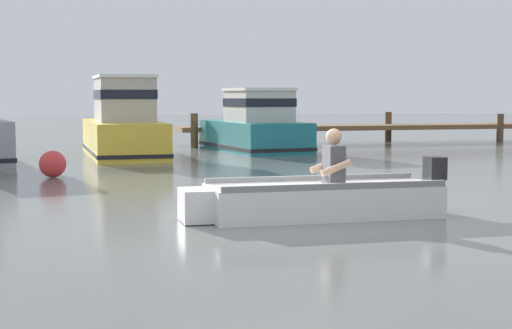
{
  "coord_description": "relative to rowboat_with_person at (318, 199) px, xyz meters",
  "views": [
    {
      "loc": [
        -2.87,
        -9.76,
        1.61
      ],
      "look_at": [
        0.38,
        2.0,
        0.55
      ],
      "focal_mm": 54.58,
      "sensor_mm": 36.0,
      "label": 1
    }
  ],
  "objects": [
    {
      "name": "mooring_buoy",
      "position": [
        -3.36,
        6.28,
        0.02
      ],
      "size": [
        0.54,
        0.54,
        0.54
      ],
      "primitive_type": "sphere",
      "color": "red",
      "rests_on": "ground"
    },
    {
      "name": "wooden_dock",
      "position": [
        8.56,
        15.39,
        0.31
      ],
      "size": [
        15.61,
        1.64,
        1.2
      ],
      "color": "brown",
      "rests_on": "ground"
    },
    {
      "name": "rowboat_with_person",
      "position": [
        0.0,
        0.0,
        0.0
      ],
      "size": [
        3.71,
        1.14,
        1.19
      ],
      "color": "white",
      "rests_on": "ground"
    },
    {
      "name": "ground_plane",
      "position": [
        -0.7,
        0.0,
        -0.25
      ],
      "size": [
        120.0,
        120.0,
        0.0
      ],
      "primitive_type": "plane",
      "color": "slate"
    },
    {
      "name": "moored_boat_yellow",
      "position": [
        -1.41,
        11.62,
        0.56
      ],
      "size": [
        1.91,
        5.53,
        2.19
      ],
      "color": "gold",
      "rests_on": "ground"
    },
    {
      "name": "moored_boat_teal",
      "position": [
        2.6,
        12.61,
        0.45
      ],
      "size": [
        2.52,
        4.74,
        1.87
      ],
      "color": "#1E727A",
      "rests_on": "ground"
    }
  ]
}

